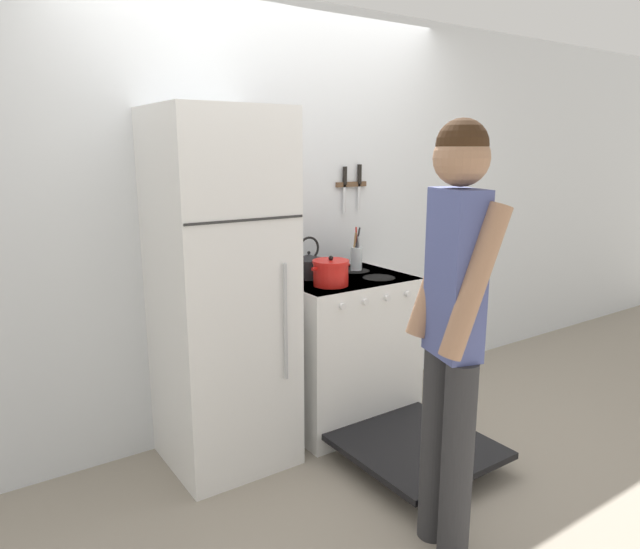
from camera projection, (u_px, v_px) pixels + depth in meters
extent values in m
plane|color=gray|center=(277.00, 412.00, 3.74)|extent=(14.00, 14.00, 0.00)
cube|color=silver|center=(272.00, 218.00, 3.49)|extent=(10.00, 0.06, 2.55)
cube|color=white|center=(222.00, 293.00, 3.01)|extent=(0.63, 0.62, 1.90)
cube|color=#2D2D2D|center=(247.00, 220.00, 2.67)|extent=(0.62, 0.01, 0.01)
cylinder|color=#B2B5BA|center=(285.00, 322.00, 2.88)|extent=(0.02, 0.02, 0.61)
cube|color=white|center=(342.00, 350.00, 3.56)|extent=(0.80, 0.61, 0.93)
cube|color=black|center=(343.00, 279.00, 3.46)|extent=(0.78, 0.60, 0.02)
cube|color=black|center=(371.00, 365.00, 3.34)|extent=(0.70, 0.05, 0.71)
cylinder|color=black|center=(331.00, 286.00, 3.26)|extent=(0.20, 0.20, 0.01)
cylinder|color=black|center=(379.00, 278.00, 3.46)|extent=(0.20, 0.20, 0.01)
cylinder|color=black|center=(307.00, 278.00, 3.46)|extent=(0.20, 0.20, 0.01)
cylinder|color=black|center=(354.00, 271.00, 3.66)|extent=(0.20, 0.20, 0.01)
cylinder|color=silver|center=(343.00, 306.00, 3.08)|extent=(0.04, 0.02, 0.04)
cylinder|color=silver|center=(366.00, 302.00, 3.17)|extent=(0.04, 0.02, 0.04)
cylinder|color=silver|center=(387.00, 298.00, 3.26)|extent=(0.04, 0.02, 0.04)
cylinder|color=silver|center=(408.00, 294.00, 3.35)|extent=(0.04, 0.02, 0.04)
cube|color=black|center=(417.00, 446.00, 3.09)|extent=(0.74, 0.75, 0.04)
cube|color=#99999E|center=(350.00, 360.00, 3.51)|extent=(0.66, 0.34, 0.01)
cylinder|color=red|center=(331.00, 274.00, 3.25)|extent=(0.20, 0.20, 0.13)
cylinder|color=red|center=(331.00, 262.00, 3.23)|extent=(0.21, 0.21, 0.02)
sphere|color=black|center=(331.00, 258.00, 3.23)|extent=(0.03, 0.03, 0.03)
cylinder|color=red|center=(314.00, 269.00, 3.17)|extent=(0.03, 0.02, 0.02)
cylinder|color=red|center=(347.00, 264.00, 3.30)|extent=(0.03, 0.02, 0.02)
cylinder|color=black|center=(309.00, 268.00, 3.45)|extent=(0.19, 0.19, 0.11)
cone|color=black|center=(309.00, 257.00, 3.44)|extent=(0.18, 0.18, 0.03)
sphere|color=black|center=(309.00, 253.00, 3.43)|extent=(0.02, 0.02, 0.02)
cone|color=black|center=(321.00, 265.00, 3.50)|extent=(0.10, 0.03, 0.09)
torus|color=black|center=(309.00, 249.00, 3.43)|extent=(0.15, 0.01, 0.15)
cylinder|color=silver|center=(356.00, 259.00, 3.66)|extent=(0.07, 0.07, 0.15)
cylinder|color=#9E7547|center=(354.00, 249.00, 3.65)|extent=(0.02, 0.03, 0.22)
cylinder|color=#232326|center=(356.00, 246.00, 3.64)|extent=(0.05, 0.03, 0.25)
cylinder|color=#B2B5BA|center=(359.00, 251.00, 3.65)|extent=(0.04, 0.02, 0.19)
cylinder|color=#4C4C51|center=(358.00, 252.00, 3.64)|extent=(0.03, 0.03, 0.18)
cylinder|color=#C63D33|center=(357.00, 246.00, 3.65)|extent=(0.02, 0.03, 0.25)
cylinder|color=#2D2D30|center=(457.00, 466.00, 2.30)|extent=(0.13, 0.13, 0.88)
cylinder|color=#2D2D30|center=(436.00, 445.00, 2.46)|extent=(0.13, 0.13, 0.88)
cube|color=#4C5693|center=(455.00, 274.00, 2.21)|extent=(0.21, 0.28, 0.66)
cylinder|color=#A87A5B|center=(475.00, 282.00, 2.09)|extent=(0.28, 0.16, 0.59)
cylinder|color=#A87A5B|center=(438.00, 268.00, 2.34)|extent=(0.28, 0.16, 0.59)
sphere|color=#A87A5B|center=(462.00, 158.00, 2.12)|extent=(0.21, 0.21, 0.21)
sphere|color=#382314|center=(462.00, 145.00, 2.11)|extent=(0.20, 0.20, 0.20)
cube|color=brown|center=(351.00, 184.00, 3.73)|extent=(0.24, 0.02, 0.03)
cube|color=silver|center=(344.00, 199.00, 3.71)|extent=(0.02, 0.00, 0.18)
cube|color=black|center=(345.00, 176.00, 3.68)|extent=(0.02, 0.02, 0.12)
cube|color=silver|center=(359.00, 197.00, 3.78)|extent=(0.02, 0.00, 0.17)
cube|color=black|center=(359.00, 174.00, 3.75)|extent=(0.02, 0.02, 0.13)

